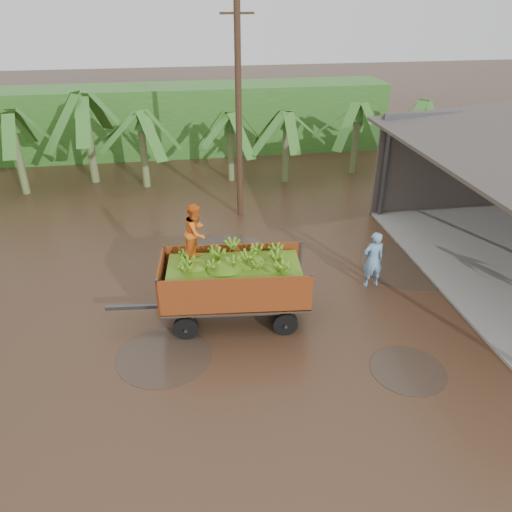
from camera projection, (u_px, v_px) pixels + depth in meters
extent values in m
plane|color=black|center=(280.00, 304.00, 14.72)|extent=(100.00, 100.00, 0.00)
cube|color=#2D661E|center=(187.00, 119.00, 27.46)|extent=(22.00, 3.00, 3.60)
cube|color=#47474C|center=(134.00, 307.00, 13.73)|extent=(1.59, 0.25, 0.11)
imported|color=orange|center=(196.00, 232.00, 12.95)|extent=(0.88, 0.95, 1.58)
imported|color=#6B98C4|center=(373.00, 260.00, 15.21)|extent=(0.71, 0.50, 1.84)
cylinder|color=#47301E|center=(239.00, 115.00, 18.59)|extent=(0.24, 0.24, 8.06)
cube|color=#47301E|center=(237.00, 13.00, 16.95)|extent=(1.20, 0.08, 0.08)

